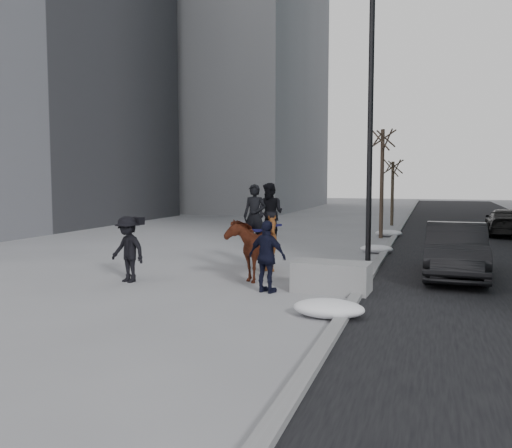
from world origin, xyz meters
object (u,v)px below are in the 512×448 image
(mounted_left, at_px, (253,244))
(mounted_right, at_px, (269,235))
(car_near, at_px, (456,250))
(planter, at_px, (332,277))

(mounted_left, height_order, mounted_right, mounted_right)
(car_near, bearing_deg, planter, -133.18)
(car_near, bearing_deg, mounted_right, -173.29)
(mounted_left, relative_size, mounted_right, 0.99)
(car_near, relative_size, mounted_right, 1.75)
(car_near, height_order, mounted_left, mounted_left)
(planter, relative_size, mounted_left, 0.71)
(mounted_left, distance_m, mounted_right, 1.41)
(planter, distance_m, mounted_left, 2.68)
(planter, height_order, mounted_left, mounted_left)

